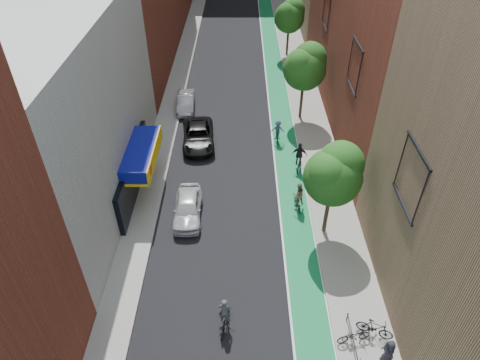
{
  "coord_description": "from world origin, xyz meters",
  "views": [
    {
      "loc": [
        0.43,
        -8.93,
        19.27
      ],
      "look_at": [
        0.36,
        13.34,
        1.5
      ],
      "focal_mm": 32.0,
      "sensor_mm": 36.0,
      "label": 1
    }
  ],
  "objects_px": {
    "parked_car_white": "(188,207)",
    "cyclist_lead": "(225,318)",
    "parked_car_silver": "(186,102)",
    "cyclist_lane_near": "(298,198)",
    "cyclist_lane_mid": "(299,159)",
    "parked_car_black": "(198,136)",
    "pedestrian": "(389,352)",
    "cyclist_lane_far": "(278,133)"
  },
  "relations": [
    {
      "from": "cyclist_lane_near",
      "to": "cyclist_lane_mid",
      "type": "height_order",
      "value": "cyclist_lane_mid"
    },
    {
      "from": "cyclist_lead",
      "to": "cyclist_lane_mid",
      "type": "xyz_separation_m",
      "value": [
        5.08,
        13.21,
        0.2
      ]
    },
    {
      "from": "cyclist_lane_near",
      "to": "cyclist_lane_far",
      "type": "xyz_separation_m",
      "value": [
        -0.81,
        8.05,
        -0.08
      ]
    },
    {
      "from": "pedestrian",
      "to": "parked_car_black",
      "type": "bearing_deg",
      "value": -164.08
    },
    {
      "from": "parked_car_black",
      "to": "parked_car_silver",
      "type": "distance_m",
      "value": 5.9
    },
    {
      "from": "parked_car_black",
      "to": "pedestrian",
      "type": "bearing_deg",
      "value": -66.36
    },
    {
      "from": "cyclist_lead",
      "to": "parked_car_white",
      "type": "bearing_deg",
      "value": -62.51
    },
    {
      "from": "pedestrian",
      "to": "cyclist_lane_near",
      "type": "bearing_deg",
      "value": -177.32
    },
    {
      "from": "parked_car_black",
      "to": "cyclist_lane_mid",
      "type": "distance_m",
      "value": 8.41
    },
    {
      "from": "parked_car_black",
      "to": "pedestrian",
      "type": "xyz_separation_m",
      "value": [
        10.19,
        -18.52,
        0.2
      ]
    },
    {
      "from": "cyclist_lane_far",
      "to": "cyclist_lane_mid",
      "type": "bearing_deg",
      "value": 112.13
    },
    {
      "from": "cyclist_lane_mid",
      "to": "pedestrian",
      "type": "xyz_separation_m",
      "value": [
        2.49,
        -15.13,
        0.05
      ]
    },
    {
      "from": "parked_car_silver",
      "to": "pedestrian",
      "type": "height_order",
      "value": "pedestrian"
    },
    {
      "from": "parked_car_silver",
      "to": "cyclist_lead",
      "type": "bearing_deg",
      "value": -82.67
    },
    {
      "from": "cyclist_lane_mid",
      "to": "parked_car_silver",
      "type": "bearing_deg",
      "value": -30.45
    },
    {
      "from": "cyclist_lane_near",
      "to": "cyclist_lane_mid",
      "type": "distance_m",
      "value": 4.34
    },
    {
      "from": "parked_car_black",
      "to": "parked_car_silver",
      "type": "bearing_deg",
      "value": 100.32
    },
    {
      "from": "cyclist_lane_near",
      "to": "parked_car_white",
      "type": "bearing_deg",
      "value": -4.15
    },
    {
      "from": "parked_car_white",
      "to": "cyclist_lane_near",
      "type": "relative_size",
      "value": 2.13
    },
    {
      "from": "parked_car_black",
      "to": "cyclist_lane_mid",
      "type": "bearing_deg",
      "value": -28.94
    },
    {
      "from": "parked_car_white",
      "to": "cyclist_lane_far",
      "type": "distance_m",
      "value": 10.9
    },
    {
      "from": "cyclist_lane_mid",
      "to": "cyclist_lane_far",
      "type": "xyz_separation_m",
      "value": [
        -1.34,
        3.75,
        -0.06
      ]
    },
    {
      "from": "parked_car_silver",
      "to": "pedestrian",
      "type": "distance_m",
      "value": 26.91
    },
    {
      "from": "cyclist_lane_near",
      "to": "parked_car_black",
      "type": "bearing_deg",
      "value": -57.54
    },
    {
      "from": "parked_car_silver",
      "to": "parked_car_white",
      "type": "bearing_deg",
      "value": -87.0
    },
    {
      "from": "cyclist_lane_mid",
      "to": "pedestrian",
      "type": "bearing_deg",
      "value": 113.27
    },
    {
      "from": "parked_car_silver",
      "to": "parked_car_black",
      "type": "bearing_deg",
      "value": -77.84
    },
    {
      "from": "cyclist_lane_mid",
      "to": "cyclist_lead",
      "type": "bearing_deg",
      "value": 82.91
    },
    {
      "from": "cyclist_lead",
      "to": "cyclist_lane_far",
      "type": "xyz_separation_m",
      "value": [
        3.74,
        16.96,
        0.15
      ]
    },
    {
      "from": "parked_car_silver",
      "to": "cyclist_lane_near",
      "type": "relative_size",
      "value": 2.05
    },
    {
      "from": "parked_car_silver",
      "to": "cyclist_lane_near",
      "type": "distance_m",
      "value": 15.99
    },
    {
      "from": "cyclist_lane_far",
      "to": "pedestrian",
      "type": "bearing_deg",
      "value": 103.92
    },
    {
      "from": "parked_car_white",
      "to": "cyclist_lead",
      "type": "xyz_separation_m",
      "value": [
        2.62,
        -8.11,
        -0.06
      ]
    },
    {
      "from": "parked_car_black",
      "to": "parked_car_silver",
      "type": "relative_size",
      "value": 1.27
    },
    {
      "from": "parked_car_silver",
      "to": "cyclist_lane_far",
      "type": "bearing_deg",
      "value": -37.22
    },
    {
      "from": "parked_car_white",
      "to": "cyclist_lane_mid",
      "type": "distance_m",
      "value": 9.24
    },
    {
      "from": "parked_car_black",
      "to": "cyclist_lane_far",
      "type": "height_order",
      "value": "cyclist_lane_far"
    },
    {
      "from": "cyclist_lead",
      "to": "cyclist_lane_near",
      "type": "relative_size",
      "value": 1.01
    },
    {
      "from": "parked_car_white",
      "to": "cyclist_lead",
      "type": "height_order",
      "value": "cyclist_lead"
    },
    {
      "from": "parked_car_white",
      "to": "cyclist_lane_mid",
      "type": "relative_size",
      "value": 1.96
    },
    {
      "from": "cyclist_lead",
      "to": "cyclist_lane_mid",
      "type": "relative_size",
      "value": 0.93
    },
    {
      "from": "cyclist_lead",
      "to": "pedestrian",
      "type": "bearing_deg",
      "value": 175.35
    }
  ]
}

